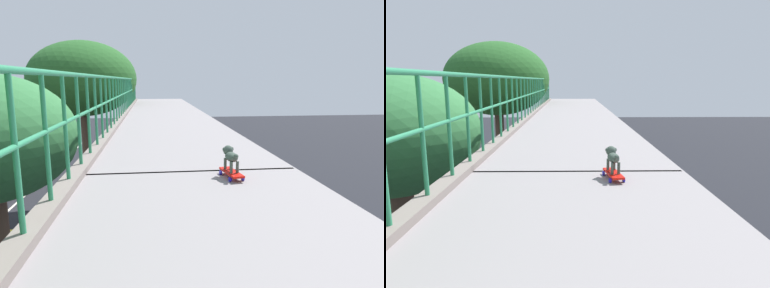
# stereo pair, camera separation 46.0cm
# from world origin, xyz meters

# --- Properties ---
(overpass_deck) EXTENTS (2.93, 39.35, 0.42)m
(overpass_deck) POSITION_xyz_m (1.17, 0.00, 5.33)
(overpass_deck) COLOR gray
(overpass_deck) RESTS_ON bridge_pier
(green_railing) EXTENTS (0.20, 37.38, 1.28)m
(green_railing) POSITION_xyz_m (-0.25, 0.00, 5.87)
(green_railing) COLOR gray
(green_railing) RESTS_ON overpass_deck
(city_bus) EXTENTS (2.62, 11.16, 3.27)m
(city_bus) POSITION_xyz_m (-8.93, 20.28, 1.85)
(city_bus) COLOR beige
(city_bus) RESTS_ON ground
(roadside_tree_far) EXTENTS (5.39, 5.39, 8.69)m
(roadside_tree_far) POSITION_xyz_m (-2.73, 15.54, 6.76)
(roadside_tree_far) COLOR brown
(roadside_tree_far) RESTS_ON ground
(toy_skateboard) EXTENTS (0.24, 0.50, 0.08)m
(toy_skateboard) POSITION_xyz_m (1.65, 1.50, 5.60)
(toy_skateboard) COLOR red
(toy_skateboard) RESTS_ON overpass_deck
(small_dog) EXTENTS (0.18, 0.37, 0.30)m
(small_dog) POSITION_xyz_m (1.65, 1.55, 5.81)
(small_dog) COLOR #3E4E44
(small_dog) RESTS_ON toy_skateboard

